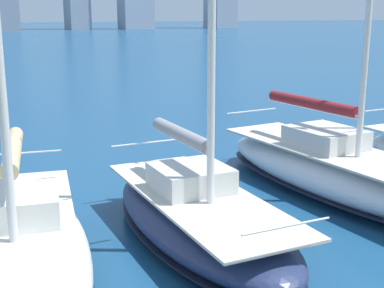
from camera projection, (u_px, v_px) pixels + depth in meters
The scene contains 3 objects.
sailboat_maroon at pixel (337, 169), 14.98m from camera, with size 3.42×9.35×13.01m.
sailboat_grey at pixel (198, 214), 11.84m from camera, with size 2.68×7.10×9.96m.
sailboat_tan at pixel (18, 253), 9.80m from camera, with size 3.94×8.28×11.71m.
Camera 1 is at (5.02, 3.50, 4.99)m, focal length 50.00 mm.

